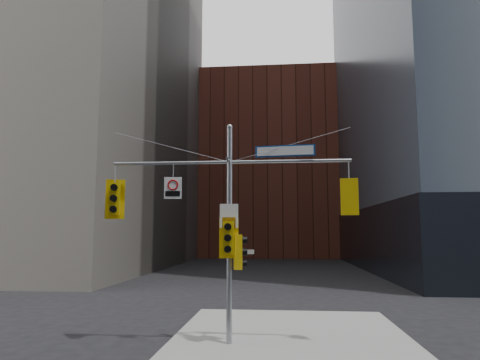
% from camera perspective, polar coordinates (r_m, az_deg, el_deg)
% --- Properties ---
extents(sidewalk_corner, '(8.00, 8.00, 0.15)m').
position_cam_1_polar(sidewalk_corner, '(16.43, 6.78, -19.57)').
color(sidewalk_corner, gray).
rests_on(sidewalk_corner, ground).
extents(brick_midrise, '(26.00, 20.00, 28.00)m').
position_cam_1_polar(brick_midrise, '(70.81, 3.92, 1.42)').
color(brick_midrise, brown).
rests_on(brick_midrise, ground).
extents(signal_assembly, '(8.00, 0.80, 7.30)m').
position_cam_1_polar(signal_assembly, '(14.14, -1.42, -3.95)').
color(signal_assembly, '#96999E').
rests_on(signal_assembly, ground).
extents(traffic_light_west_arm, '(0.64, 0.60, 1.36)m').
position_cam_1_polar(traffic_light_west_arm, '(15.15, -16.40, -2.42)').
color(traffic_light_west_arm, '#E0B50B').
rests_on(traffic_light_west_arm, ground).
extents(traffic_light_east_arm, '(0.56, 0.50, 1.18)m').
position_cam_1_polar(traffic_light_east_arm, '(14.25, 14.40, -2.21)').
color(traffic_light_east_arm, '#E0B50B').
rests_on(traffic_light_east_arm, ground).
extents(traffic_light_pole_side, '(0.48, 0.41, 1.12)m').
position_cam_1_polar(traffic_light_pole_side, '(14.12, -0.10, -9.57)').
color(traffic_light_pole_side, '#E0B50B').
rests_on(traffic_light_pole_side, ground).
extents(traffic_light_pole_front, '(0.63, 0.50, 1.31)m').
position_cam_1_polar(traffic_light_pole_front, '(13.86, -1.56, -7.71)').
color(traffic_light_pole_front, '#E0B50B').
rests_on(traffic_light_pole_front, ground).
extents(street_sign_blade, '(1.98, 0.25, 0.39)m').
position_cam_1_polar(street_sign_blade, '(14.28, 6.01, 3.88)').
color(street_sign_blade, navy).
rests_on(street_sign_blade, ground).
extents(regulatory_sign_arm, '(0.59, 0.12, 0.73)m').
position_cam_1_polar(regulatory_sign_arm, '(14.53, -8.94, -0.95)').
color(regulatory_sign_arm, silver).
rests_on(regulatory_sign_arm, ground).
extents(regulatory_sign_pole, '(0.61, 0.06, 0.79)m').
position_cam_1_polar(regulatory_sign_pole, '(14.02, -1.48, -4.89)').
color(regulatory_sign_pole, silver).
rests_on(regulatory_sign_pole, ground).
extents(street_blade_ew, '(0.73, 0.10, 0.15)m').
position_cam_1_polar(street_blade_ew, '(14.10, 0.41, -9.56)').
color(street_blade_ew, silver).
rests_on(street_blade_ew, ground).
extents(street_blade_ns, '(0.10, 0.76, 0.15)m').
position_cam_1_polar(street_blade_ns, '(14.59, -1.23, -9.84)').
color(street_blade_ns, '#145926').
rests_on(street_blade_ns, ground).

